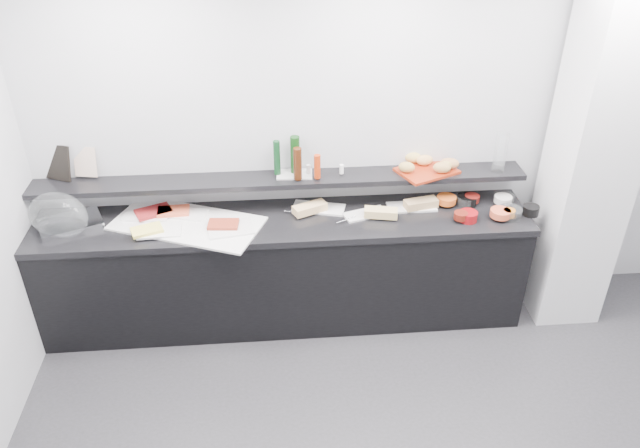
{
  "coord_description": "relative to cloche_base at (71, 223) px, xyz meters",
  "views": [
    {
      "loc": [
        -0.75,
        -2.17,
        3.27
      ],
      "look_at": [
        -0.45,
        1.45,
        1.0
      ],
      "focal_mm": 35.0,
      "sensor_mm": 36.0,
      "label": 1
    }
  ],
  "objects": [
    {
      "name": "bread_tray",
      "position": [
        2.59,
        0.14,
        0.24
      ],
      "size": [
        0.5,
        0.43,
        0.02
      ],
      "primitive_type": "cube",
      "rotation": [
        0.0,
        0.0,
        0.42
      ],
      "color": "maroon",
      "rests_on": "wall_shelf"
    },
    {
      "name": "back_wall",
      "position": [
        2.21,
        0.27,
        0.43
      ],
      "size": [
        5.0,
        0.02,
        2.7
      ],
      "primitive_type": "cube",
      "color": "#B5B9BD",
      "rests_on": "ground"
    },
    {
      "name": "platter_meat_b",
      "position": [
        1.14,
        -0.17,
        0.0
      ],
      "size": [
        0.35,
        0.26,
        0.01
      ],
      "primitive_type": "cube",
      "rotation": [
        0.0,
        0.0,
        0.17
      ],
      "color": "white",
      "rests_on": "linen_runner"
    },
    {
      "name": "bread_roll_nw",
      "position": [
        2.59,
        0.21,
        0.29
      ],
      "size": [
        0.13,
        0.09,
        0.08
      ],
      "primitive_type": "ellipsoid",
      "rotation": [
        0.0,
        0.0,
        0.07
      ],
      "color": "tan",
      "rests_on": "bread_tray"
    },
    {
      "name": "print_art",
      "position": [
        0.11,
        0.25,
        0.36
      ],
      "size": [
        0.17,
        0.08,
        0.22
      ],
      "primitive_type": "cube",
      "rotation": [
        -0.21,
        0.0,
        -0.21
      ],
      "color": "#CFA995",
      "rests_on": "framed_print"
    },
    {
      "name": "fill_glass_fruit",
      "position": [
        2.74,
        0.07,
        0.03
      ],
      "size": [
        0.16,
        0.16,
        0.05
      ],
      "primitive_type": "cylinder",
      "rotation": [
        0.0,
        0.0,
        -0.14
      ],
      "color": "#D85B1D",
      "rests_on": "bowl_glass_fruit"
    },
    {
      "name": "fill_glass_cream",
      "position": [
        3.17,
        0.03,
        0.03
      ],
      "size": [
        0.14,
        0.14,
        0.05
      ],
      "primitive_type": "cylinder",
      "rotation": [
        0.0,
        0.0,
        -0.09
      ],
      "color": "silver",
      "rests_on": "bowl_glass_cream"
    },
    {
      "name": "bread_roll_se",
      "position": [
        2.71,
        0.09,
        0.29
      ],
      "size": [
        0.14,
        0.12,
        0.08
      ],
      "primitive_type": "ellipsoid",
      "rotation": [
        0.0,
        0.0,
        0.41
      ],
      "color": "#B59245",
      "rests_on": "bread_tray"
    },
    {
      "name": "fill_black_fruit",
      "position": [
        3.15,
        -0.16,
        0.03
      ],
      "size": [
        0.09,
        0.09,
        0.05
      ],
      "primitive_type": "cylinder",
      "rotation": [
        0.0,
        0.0,
        -0.05
      ],
      "color": "orange",
      "rests_on": "bowl_black_fruit"
    },
    {
      "name": "sandwich_plate_right",
      "position": [
        2.48,
        0.05,
        -0.01
      ],
      "size": [
        0.36,
        0.16,
        0.01
      ],
      "primitive_type": "cube",
      "rotation": [
        0.0,
        0.0,
        0.01
      ],
      "color": "white",
      "rests_on": "counter_top"
    },
    {
      "name": "tongs_left",
      "position": [
        1.61,
        0.03,
        -0.0
      ],
      "size": [
        0.16,
        0.04,
        0.01
      ],
      "primitive_type": "cylinder",
      "rotation": [
        0.0,
        1.57,
        -0.2
      ],
      "color": "#B4B6BC",
      "rests_on": "sandwich_plate_left"
    },
    {
      "name": "counter_top",
      "position": [
        1.51,
        -0.03,
        -0.05
      ],
      "size": [
        3.62,
        0.62,
        0.05
      ],
      "primitive_type": "cube",
      "color": "black",
      "rests_on": "buffet_cabinet"
    },
    {
      "name": "food_meat_b",
      "position": [
        1.09,
        -0.14,
        0.02
      ],
      "size": [
        0.22,
        0.15,
        0.02
      ],
      "primitive_type": "cube",
      "rotation": [
        0.0,
        0.0,
        -0.08
      ],
      "color": "maroon",
      "rests_on": "platter_meat_b"
    },
    {
      "name": "sandwich_plate_mid",
      "position": [
        2.12,
        -0.03,
        -0.01
      ],
      "size": [
        0.34,
        0.22,
        0.01
      ],
      "primitive_type": "cube",
      "rotation": [
        0.0,
        0.0,
        0.31
      ],
      "color": "white",
      "rests_on": "counter_top"
    },
    {
      "name": "platter_meat_a",
      "position": [
        0.53,
        0.09,
        0.0
      ],
      "size": [
        0.36,
        0.26,
        0.01
      ],
      "primitive_type": "cube",
      "rotation": [
        0.0,
        0.0,
        -0.13
      ],
      "color": "white",
      "rests_on": "linen_runner"
    },
    {
      "name": "food_meat_a",
      "position": [
        0.57,
        0.08,
        0.02
      ],
      "size": [
        0.29,
        0.25,
        0.02
      ],
      "primitive_type": "cube",
      "rotation": [
        0.0,
        0.0,
        0.42
      ],
      "color": "maroon",
      "rests_on": "platter_meat_a"
    },
    {
      "name": "bowl_glass_fruit",
      "position": [
        2.89,
        0.06,
        0.02
      ],
      "size": [
        0.18,
        0.18,
        0.07
      ],
      "primitive_type": "cylinder",
      "rotation": [
        0.0,
        0.0,
        0.15
      ],
      "color": "white",
      "rests_on": "counter_top"
    },
    {
      "name": "wall_shelf",
      "position": [
        1.51,
        0.14,
        0.21
      ],
      "size": [
        3.6,
        0.25,
        0.04
      ],
      "primitive_type": "cube",
      "color": "black",
      "rests_on": "back_wall"
    },
    {
      "name": "fill_red_jam",
      "position": [
        2.79,
        -0.17,
        0.03
      ],
      "size": [
        0.13,
        0.13,
        0.05
      ],
      "primitive_type": "cylinder",
      "rotation": [
        0.0,
        0.0,
        0.37
      ],
      "color": "#5C160D",
      "rests_on": "bowl_red_jam"
    },
    {
      "name": "food_cheese",
      "position": [
        0.56,
        -0.17,
        0.02
      ],
      "size": [
        0.24,
        0.2,
        0.02
      ],
      "primitive_type": "cube",
      "rotation": [
        0.0,
        0.0,
        0.36
      ],
      "color": "#FCEC62",
      "rests_on": "platter_cheese"
    },
    {
      "name": "bottle_hot",
      "position": [
        1.77,
        0.09,
        0.33
      ],
      "size": [
        0.06,
        0.06,
        0.18
      ],
      "primitive_type": "cylinder",
      "rotation": [
        0.0,
        0.0,
        0.22
      ],
      "color": "#B6300D",
      "rests_on": "condiment_tray"
    },
    {
      "name": "bottle_green_b",
      "position": [
        1.62,
        0.2,
        0.38
      ],
      "size": [
        0.08,
        0.08,
        0.28
      ],
      "primitive_type": "cylinder",
      "rotation": [
        0.0,
        0.0,
        0.13
      ],
      "color": "#0E330E",
      "rests_on": "condiment_tray"
    },
    {
      "name": "bread_roll_sw",
      "position": [
        2.43,
        0.11,
        0.29
      ],
      "size": [
        0.14,
        0.11,
        0.08
      ],
      "primitive_type": "ellipsoid",
      "rotation": [
        0.0,
        0.0,
        -0.37
      ],
      "color": "#B59045",
      "rests_on": "bread_tray"
    },
    {
      "name": "bowl_glass_cream",
      "position": [
        3.18,
        0.06,
        0.02
      ],
      "size": [
        0.17,
        0.17,
        0.07
      ],
      "primitive_type": "cylinder",
      "rotation": [
        0.0,
        0.0,
        0.13
      ],
      "color": "white",
      "rests_on": "counter_top"
    },
    {
      "name": "condiment_tray",
      "position": [
        1.61,
        0.17,
        0.24
      ],
      "size": [
        0.27,
        0.17,
        0.01
      ],
      "primitive_type": "cube",
      "rotation": [
        0.0,
        0.0,
        -0.05
      ],
      "color": "silver",
      "rests_on": "wall_shelf"
    },
    {
      "name": "fill_black_jam",
      "position": [
        2.94,
        0.07,
        0.03
      ],
      "size": [
        0.14,
        0.14,
        0.05
      ],
      "primitive_type": "cylinder",
      "rotation": [
        0.0,
        0.0,
        0.36
      ],
      "color": "#5C110D",
      "rests_on": "bowl_black_jam"
    },
    {
      "name": "shaker_pepper",
      "position": [
        1.96,
        0.14,
        0.28
      ],
      "size": [
        0.04,
        0.04,
        0.07
      ],
      "primitive_type": "cylinder",
      "rotation": [
        0.0,
        0.0,
        0.31
      ],
      "color": "white",
      "rests_on": "condiment_tray"
    },
    {
      "name": "food_salmon",
      "position": [
        0.72,
        0.08,
        0.02
      ],
      "size": [
        0.24,
        0.16,
        0.02
      ],
      "primitive_type": "cube",
      "rotation": [
        0.0,
        0.0,
        0.05
      ],
      "color": "#ED5530",
      "rests_on": "platter_salmon"
    },
    {
      "name": "cloche_dome",
      "position": [
        -0.05,
        -0.06,
        0.11
      ],
      "size": [
        0.49,
        0.38,
        0.34
      ],
      "primitive_type": "ellipsoid",
      "rotation": [
        0.0,
        0.0,
        -0.27
      ],
      "color": "white",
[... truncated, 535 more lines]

